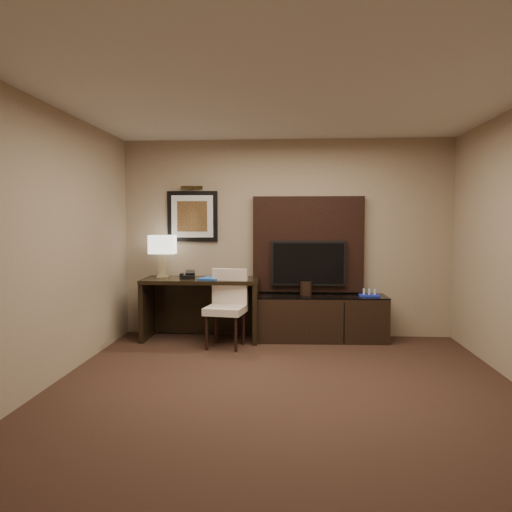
# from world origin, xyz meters

# --- Properties ---
(floor) EXTENTS (4.50, 5.00, 0.01)m
(floor) POSITION_xyz_m (0.00, 0.00, -0.01)
(floor) COLOR #311D16
(floor) RESTS_ON ground
(ceiling) EXTENTS (4.50, 5.00, 0.01)m
(ceiling) POSITION_xyz_m (0.00, 0.00, 2.70)
(ceiling) COLOR silver
(ceiling) RESTS_ON wall_back
(wall_back) EXTENTS (4.50, 0.01, 2.70)m
(wall_back) POSITION_xyz_m (0.00, 2.50, 1.35)
(wall_back) COLOR gray
(wall_back) RESTS_ON floor
(wall_front) EXTENTS (4.50, 0.01, 2.70)m
(wall_front) POSITION_xyz_m (0.00, -2.50, 1.35)
(wall_front) COLOR gray
(wall_front) RESTS_ON floor
(wall_left) EXTENTS (0.01, 5.00, 2.70)m
(wall_left) POSITION_xyz_m (-2.25, 0.00, 1.35)
(wall_left) COLOR gray
(wall_left) RESTS_ON floor
(desk) EXTENTS (1.55, 0.69, 0.82)m
(desk) POSITION_xyz_m (-1.13, 2.15, 0.41)
(desk) COLOR black
(desk) RESTS_ON floor
(credenza) EXTENTS (1.76, 0.54, 0.60)m
(credenza) POSITION_xyz_m (0.46, 2.20, 0.30)
(credenza) COLOR black
(credenza) RESTS_ON floor
(tv_wall_panel) EXTENTS (1.50, 0.12, 1.30)m
(tv_wall_panel) POSITION_xyz_m (0.30, 2.44, 1.27)
(tv_wall_panel) COLOR black
(tv_wall_panel) RESTS_ON wall_back
(tv) EXTENTS (1.00, 0.08, 0.60)m
(tv) POSITION_xyz_m (0.30, 2.34, 1.02)
(tv) COLOR black
(tv) RESTS_ON tv_wall_panel
(artwork) EXTENTS (0.70, 0.04, 0.70)m
(artwork) POSITION_xyz_m (-1.30, 2.48, 1.65)
(artwork) COLOR black
(artwork) RESTS_ON wall_back
(picture_light) EXTENTS (0.04, 0.04, 0.30)m
(picture_light) POSITION_xyz_m (-1.30, 2.44, 2.05)
(picture_light) COLOR #413014
(picture_light) RESTS_ON wall_back
(desk_chair) EXTENTS (0.55, 0.61, 0.97)m
(desk_chair) POSITION_xyz_m (-0.75, 1.74, 0.48)
(desk_chair) COLOR beige
(desk_chair) RESTS_ON floor
(table_lamp) EXTENTS (0.37, 0.23, 0.58)m
(table_lamp) POSITION_xyz_m (-1.68, 2.27, 1.11)
(table_lamp) COLOR tan
(table_lamp) RESTS_ON desk
(desk_phone) EXTENTS (0.21, 0.19, 0.10)m
(desk_phone) POSITION_xyz_m (-1.30, 2.09, 0.87)
(desk_phone) COLOR black
(desk_phone) RESTS_ON desk
(blue_folder) EXTENTS (0.33, 0.39, 0.02)m
(blue_folder) POSITION_xyz_m (-0.98, 2.06, 0.83)
(blue_folder) COLOR #18469C
(blue_folder) RESTS_ON desk
(book) EXTENTS (0.16, 0.02, 0.22)m
(book) POSITION_xyz_m (-1.02, 2.10, 0.93)
(book) COLOR beige
(book) RESTS_ON desk
(ice_bucket) EXTENTS (0.18, 0.18, 0.18)m
(ice_bucket) POSITION_xyz_m (0.27, 2.24, 0.69)
(ice_bucket) COLOR black
(ice_bucket) RESTS_ON credenza
(minibar_tray) EXTENTS (0.28, 0.17, 0.10)m
(minibar_tray) POSITION_xyz_m (1.10, 2.20, 0.65)
(minibar_tray) COLOR #1B2AB4
(minibar_tray) RESTS_ON credenza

